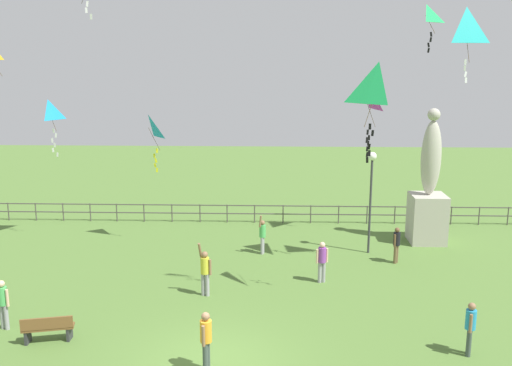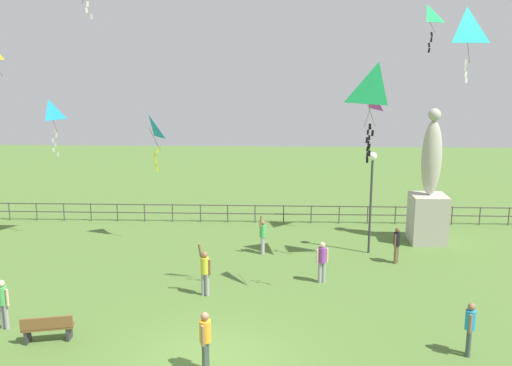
# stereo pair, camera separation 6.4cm
# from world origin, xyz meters

# --- Properties ---
(ground_plane) EXTENTS (80.00, 80.00, 0.00)m
(ground_plane) POSITION_xyz_m (0.00, 0.00, 0.00)
(ground_plane) COLOR #517533
(statue_monument) EXTENTS (1.58, 1.58, 6.19)m
(statue_monument) POSITION_xyz_m (8.77, 11.14, 2.04)
(statue_monument) COLOR #B2AD9E
(statue_monument) RESTS_ON ground_plane
(lamppost) EXTENTS (0.36, 0.36, 4.48)m
(lamppost) POSITION_xyz_m (5.85, 9.51, 3.25)
(lamppost) COLOR #38383D
(lamppost) RESTS_ON ground_plane
(park_bench) EXTENTS (1.55, 0.73, 0.85)m
(park_bench) POSITION_xyz_m (-5.05, 1.06, 0.46)
(park_bench) COLOR brown
(park_bench) RESTS_ON ground_plane
(person_0) EXTENTS (0.31, 0.39, 1.53)m
(person_0) POSITION_xyz_m (6.79, 8.27, 0.88)
(person_0) COLOR brown
(person_0) RESTS_ON ground_plane
(person_1) EXTENTS (0.30, 0.45, 1.77)m
(person_1) POSITION_xyz_m (1.21, 9.22, 0.89)
(person_1) COLOR #99999E
(person_1) RESTS_ON ground_plane
(person_2) EXTENTS (0.32, 0.51, 1.72)m
(person_2) POSITION_xyz_m (-0.10, -0.38, 0.99)
(person_2) COLOR #3F4C47
(person_2) RESTS_ON ground_plane
(person_3) EXTENTS (0.47, 0.30, 1.63)m
(person_3) POSITION_xyz_m (-6.75, 1.87, 0.94)
(person_3) COLOR #99999E
(person_3) RESTS_ON ground_plane
(person_4) EXTENTS (0.50, 0.40, 1.96)m
(person_4) POSITION_xyz_m (-0.74, 4.66, 0.98)
(person_4) COLOR #99999E
(person_4) RESTS_ON ground_plane
(person_5) EXTENTS (0.47, 0.30, 1.61)m
(person_5) POSITION_xyz_m (3.53, 6.04, 0.92)
(person_5) COLOR #99999E
(person_5) RESTS_ON ground_plane
(person_6) EXTENTS (0.30, 0.47, 1.61)m
(person_6) POSITION_xyz_m (7.33, 0.73, 0.93)
(person_6) COLOR #3F4C47
(person_6) RESTS_ON ground_plane
(kite_0) EXTENTS (1.12, 0.82, 2.67)m
(kite_0) POSITION_xyz_m (8.61, 7.20, 9.43)
(kite_0) COLOR #19B2B2
(kite_1) EXTENTS (1.09, 1.05, 1.93)m
(kite_1) POSITION_xyz_m (8.09, 10.87, 10.07)
(kite_1) COLOR #1EB759
(kite_3) EXTENTS (0.83, 0.98, 2.55)m
(kite_3) POSITION_xyz_m (-8.48, 10.98, 5.93)
(kite_3) COLOR #198CD1
(kite_4) EXTENTS (0.84, 1.21, 3.08)m
(kite_4) POSITION_xyz_m (5.15, 7.76, 6.91)
(kite_4) COLOR #B22DB2
(kite_6) EXTENTS (1.35, 1.33, 3.20)m
(kite_6) POSITION_xyz_m (5.05, 4.42, 7.43)
(kite_6) COLOR #1EB759
(kite_7) EXTENTS (0.94, 1.01, 2.57)m
(kite_7) POSITION_xyz_m (-3.82, 10.32, 5.28)
(kite_7) COLOR #198CD1
(waterfront_railing) EXTENTS (36.04, 0.06, 0.95)m
(waterfront_railing) POSITION_xyz_m (-0.24, 14.00, 0.62)
(waterfront_railing) COLOR #4C4742
(waterfront_railing) RESTS_ON ground_plane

